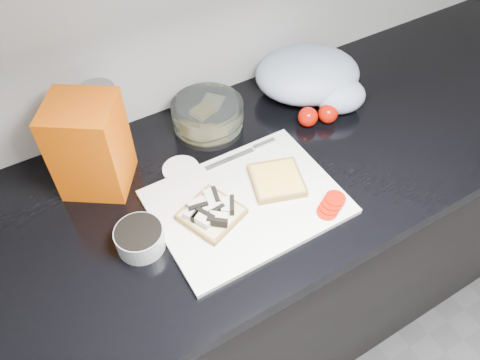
% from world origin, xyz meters
% --- Properties ---
extents(base_cabinet, '(3.50, 0.60, 0.86)m').
position_xyz_m(base_cabinet, '(0.00, 1.20, 0.43)').
color(base_cabinet, black).
rests_on(base_cabinet, ground).
extents(countertop, '(3.50, 0.64, 0.04)m').
position_xyz_m(countertop, '(0.00, 1.20, 0.88)').
color(countertop, black).
rests_on(countertop, base_cabinet).
extents(cutting_board, '(0.40, 0.30, 0.01)m').
position_xyz_m(cutting_board, '(-0.06, 1.11, 0.91)').
color(cutting_board, silver).
rests_on(cutting_board, countertop).
extents(bread_left, '(0.15, 0.15, 0.04)m').
position_xyz_m(bread_left, '(-0.15, 1.12, 0.92)').
color(bread_left, beige).
rests_on(bread_left, cutting_board).
extents(bread_right, '(0.15, 0.15, 0.02)m').
position_xyz_m(bread_right, '(0.02, 1.12, 0.92)').
color(bread_right, beige).
rests_on(bread_right, cutting_board).
extents(tomato_slices, '(0.09, 0.07, 0.02)m').
position_xyz_m(tomato_slices, '(0.08, 1.00, 0.92)').
color(tomato_slices, '#A61003').
rests_on(tomato_slices, cutting_board).
extents(knife, '(0.19, 0.02, 0.01)m').
position_xyz_m(knife, '(0.02, 1.24, 0.91)').
color(knife, silver).
rests_on(knife, cutting_board).
extents(seed_tub, '(0.10, 0.10, 0.05)m').
position_xyz_m(seed_tub, '(-0.31, 1.13, 0.93)').
color(seed_tub, '#A2A7A7').
rests_on(seed_tub, countertop).
extents(tub_lid, '(0.10, 0.10, 0.01)m').
position_xyz_m(tub_lid, '(-0.14, 1.28, 0.90)').
color(tub_lid, white).
rests_on(tub_lid, countertop).
extents(glass_bowl, '(0.18, 0.18, 0.07)m').
position_xyz_m(glass_bowl, '(-0.02, 1.38, 0.94)').
color(glass_bowl, silver).
rests_on(glass_bowl, countertop).
extents(bread_bag, '(0.19, 0.19, 0.22)m').
position_xyz_m(bread_bag, '(-0.32, 1.34, 1.01)').
color(bread_bag, '#E54C03').
rests_on(bread_bag, countertop).
extents(steel_canister, '(0.08, 0.08, 0.19)m').
position_xyz_m(steel_canister, '(-0.26, 1.41, 1.00)').
color(steel_canister, '#AEAFB3').
rests_on(steel_canister, countertop).
extents(grocery_bag, '(0.34, 0.33, 0.12)m').
position_xyz_m(grocery_bag, '(0.29, 1.35, 0.96)').
color(grocery_bag, '#9AA8BE').
rests_on(grocery_bag, countertop).
extents(whole_tomatoes, '(0.10, 0.07, 0.05)m').
position_xyz_m(whole_tomatoes, '(0.23, 1.25, 0.93)').
color(whole_tomatoes, '#A61003').
rests_on(whole_tomatoes, countertop).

